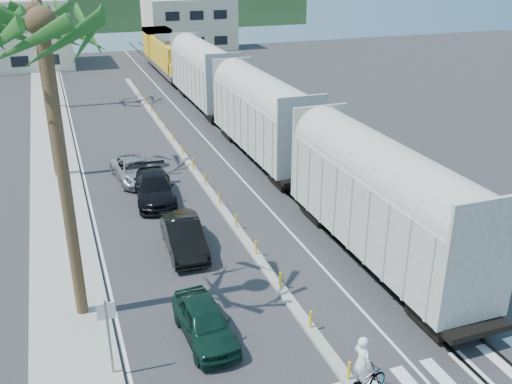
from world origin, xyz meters
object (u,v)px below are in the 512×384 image
street_sign (108,327)px  car_lead (205,322)px  cyclist (362,379)px  car_second (184,236)px

street_sign → car_lead: bearing=14.8°
street_sign → cyclist: 8.34m
car_lead → street_sign: bearing=-168.1°
cyclist → car_second: bearing=-0.8°
car_second → cyclist: bearing=-72.4°
cyclist → car_lead: bearing=24.0°
street_sign → car_second: 8.92m
car_lead → car_second: car_second is taller
street_sign → car_second: street_sign is taller
car_lead → car_second: size_ratio=0.89×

